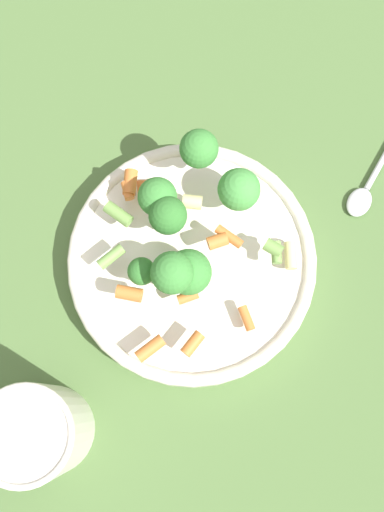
% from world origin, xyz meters
% --- Properties ---
extents(ground_plane, '(3.00, 3.00, 0.00)m').
position_xyz_m(ground_plane, '(0.00, 0.00, 0.00)').
color(ground_plane, '#4C6B38').
extents(bowl, '(0.26, 0.26, 0.04)m').
position_xyz_m(bowl, '(0.00, 0.00, 0.02)').
color(bowl, silver).
rests_on(bowl, ground_plane).
extents(pasta_salad, '(0.19, 0.20, 0.08)m').
position_xyz_m(pasta_salad, '(0.00, 0.02, 0.08)').
color(pasta_salad, '#8CB766').
rests_on(pasta_salad, bowl).
extents(cup, '(0.09, 0.09, 0.11)m').
position_xyz_m(cup, '(-0.20, -0.10, 0.06)').
color(cup, silver).
rests_on(cup, ground_plane).
extents(spoon, '(0.16, 0.12, 0.01)m').
position_xyz_m(spoon, '(0.23, 0.02, 0.01)').
color(spoon, silver).
rests_on(spoon, ground_plane).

